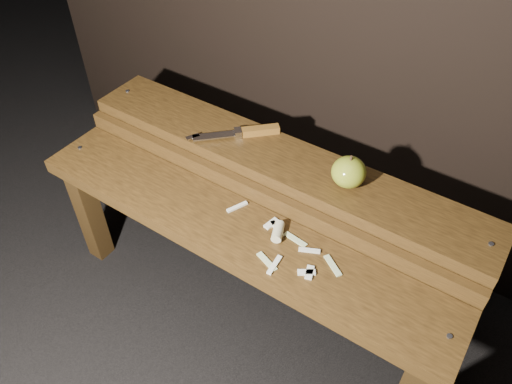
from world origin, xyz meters
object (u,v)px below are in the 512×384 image
Objects in this scene: bench_front_tier at (230,245)px; bench_rear_tier at (277,179)px; apple at (349,172)px; knife at (248,132)px.

bench_rear_tier is (0.00, 0.23, 0.06)m from bench_front_tier.
bench_rear_tier is 0.24m from apple.
knife is at bearing 114.49° from bench_front_tier.
apple reaches higher than bench_rear_tier.
apple reaches higher than bench_front_tier.
bench_front_tier is at bearing -65.51° from knife.
knife reaches higher than bench_rear_tier.
knife is (-0.12, 0.26, 0.16)m from bench_front_tier.
bench_front_tier is 0.23m from bench_rear_tier.
apple is at bearing 1.22° from bench_rear_tier.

